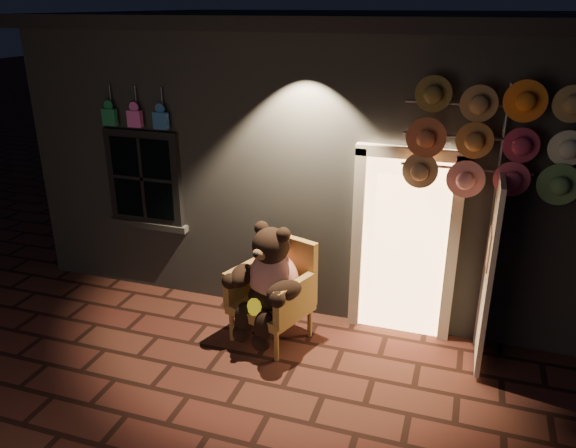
% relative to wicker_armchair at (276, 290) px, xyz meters
% --- Properties ---
extents(ground, '(60.00, 60.00, 0.00)m').
position_rel_wicker_armchair_xyz_m(ground, '(-0.03, -0.90, -0.58)').
color(ground, '#4F281E').
rests_on(ground, ground).
extents(shop_building, '(7.30, 5.95, 3.51)m').
position_rel_wicker_armchair_xyz_m(shop_building, '(-0.03, 3.09, 1.16)').
color(shop_building, slate).
rests_on(shop_building, ground).
extents(wicker_armchair, '(0.97, 0.93, 1.16)m').
position_rel_wicker_armchair_xyz_m(wicker_armchair, '(0.00, 0.00, 0.00)').
color(wicker_armchair, '#A87541').
rests_on(wicker_armchair, ground).
extents(teddy_bear, '(0.90, 0.84, 1.31)m').
position_rel_wicker_armchair_xyz_m(teddy_bear, '(-0.03, -0.14, 0.16)').
color(teddy_bear, red).
rests_on(teddy_bear, ground).
extents(hat_rack, '(1.70, 0.22, 2.91)m').
position_rel_wicker_armchair_xyz_m(hat_rack, '(2.11, 0.37, 1.75)').
color(hat_rack, '#59595E').
rests_on(hat_rack, ground).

